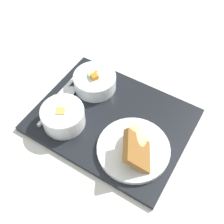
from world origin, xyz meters
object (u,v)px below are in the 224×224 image
bowl_soup (63,116)px  plate_main (134,147)px  knife (56,97)px  bowl_salad (95,81)px  spoon (62,99)px

bowl_soup → plate_main: 0.21m
bowl_soup → knife: (-0.07, 0.06, -0.03)m
bowl_soup → plate_main: plate_main is taller
bowl_salad → plate_main: 0.24m
bowl_salad → knife: size_ratio=0.65×
bowl_salad → bowl_soup: 0.15m
plate_main → spoon: 0.26m
knife → spoon: (0.02, 0.00, -0.00)m
bowl_salad → bowl_soup: bowl_salad is taller
spoon → knife: bearing=104.2°
plate_main → spoon: plate_main is taller
bowl_salad → bowl_soup: size_ratio=1.08×
plate_main → knife: bearing=167.0°
bowl_soup → bowl_salad: bearing=83.5°
bowl_salad → spoon: 0.11m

